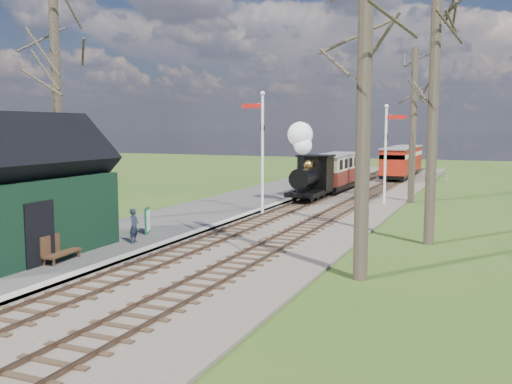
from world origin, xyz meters
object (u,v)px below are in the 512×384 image
red_carriage_a (397,163)px  person (134,226)px  semaphore_far (387,147)px  red_carriage_b (407,159)px  bench (59,248)px  sign_board (147,221)px  semaphore_near (261,144)px  station_shed (25,194)px  locomotive (309,168)px  coach (336,170)px

red_carriage_a → person: bearing=-99.1°
semaphore_far → person: size_ratio=4.46×
red_carriage_b → bench: bearing=-97.8°
red_carriage_b → sign_board: bearing=-99.1°
semaphore_near → bench: 12.78m
station_shed → person: 3.99m
semaphore_near → red_carriage_b: bearing=82.7°
locomotive → coach: (0.01, 6.06, -0.56)m
semaphore_near → red_carriage_a: (3.37, 20.92, -2.10)m
station_shed → red_carriage_b: 39.04m
red_carriage_b → person: size_ratio=4.07×
semaphore_far → sign_board: size_ratio=5.50×
bench → red_carriage_b: bearing=82.2°
semaphore_far → red_carriage_a: (-1.77, 14.92, -1.83)m
semaphore_near → red_carriage_a: semaphore_near is taller
station_shed → red_carriage_a: 33.64m
bench → person: bearing=80.5°
bench → coach: bearing=83.5°
coach → locomotive: bearing=-90.1°
locomotive → semaphore_near: bearing=-97.8°
coach → red_carriage_b: (2.60, 14.82, -0.01)m
station_shed → red_carriage_b: bearing=79.8°
red_carriage_b → red_carriage_a: bearing=-90.0°
sign_board → bench: size_ratio=0.65×
red_carriage_b → locomotive: bearing=-97.1°
station_shed → red_carriage_a: bearing=78.2°
semaphore_far → bench: semaphore_far is taller
semaphore_far → coach: bearing=128.0°
semaphore_far → locomotive: bearing=-173.9°
locomotive → red_carriage_a: bearing=80.4°
sign_board → station_shed: bearing=-107.3°
red_carriage_b → sign_board: 34.00m
station_shed → sign_board: bearing=72.7°
coach → red_carriage_b: coach is taller
red_carriage_b → bench: size_ratio=3.25×
station_shed → semaphore_near: semaphore_near is taller
semaphore_far → locomotive: (-4.39, -0.47, -1.26)m
bench → person: person is taller
station_shed → locomotive: bearing=76.3°
station_shed → red_carriage_b: station_shed is taller
sign_board → person: (0.62, -1.80, 0.12)m
station_shed → coach: 23.99m
station_shed → person: bearing=55.1°
semaphore_near → sign_board: 7.97m
coach → red_carriage_a: coach is taller
station_shed → red_carriage_a: size_ratio=1.21×
red_carriage_a → bench: (-5.32, -33.18, -0.91)m
locomotive → red_carriage_b: bearing=82.9°
red_carriage_b → station_shed: bearing=-100.2°
bench → person: 3.38m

